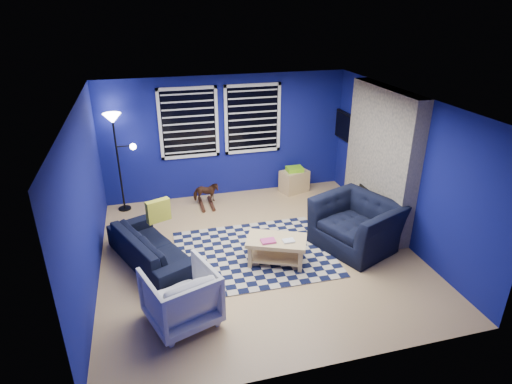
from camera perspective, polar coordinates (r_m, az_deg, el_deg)
floor at (r=7.13m, az=0.31°, el=-8.13°), size 5.00×5.00×0.00m
ceiling at (r=6.16m, az=0.36°, el=11.89°), size 5.00×5.00×0.00m
wall_back at (r=8.84m, az=-3.97°, el=7.33°), size 5.00×0.00×5.00m
wall_left at (r=6.41m, az=-21.76°, el=-1.21°), size 0.00×5.00×5.00m
wall_right at (r=7.55m, az=18.99°, el=3.01°), size 0.00×5.00×5.00m
fireplace at (r=7.89m, az=16.14°, el=3.86°), size 0.65×2.00×2.50m
window_left at (r=8.60m, az=-8.95°, el=9.03°), size 1.17×0.06×1.42m
window_right at (r=8.82m, az=-0.43°, el=9.72°), size 1.17×0.06×1.42m
tv at (r=9.11m, az=12.07°, el=8.36°), size 0.07×1.00×0.58m
rug at (r=7.11m, az=-0.27°, el=-8.17°), size 2.52×2.03×0.02m
sofa at (r=6.94m, az=-13.63°, el=-7.21°), size 2.02×1.44×0.55m
armchair_big at (r=7.32m, az=13.23°, el=-4.21°), size 1.60×1.51×0.82m
armchair_bent at (r=5.67m, az=-9.98°, el=-13.52°), size 1.06×1.07×0.77m
rocking_horse at (r=8.62m, az=-6.69°, el=-0.10°), size 0.32×0.54×0.43m
coffee_table at (r=6.73m, az=2.75°, el=-7.16°), size 1.05×0.85×0.46m
cabinet at (r=9.27m, az=5.12°, el=1.52°), size 0.65×0.53×0.56m
floor_lamp at (r=8.37m, az=-18.24°, el=7.59°), size 0.53×0.32×1.94m
throw_pillow at (r=7.03m, az=-12.90°, el=-2.45°), size 0.40×0.25×0.37m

